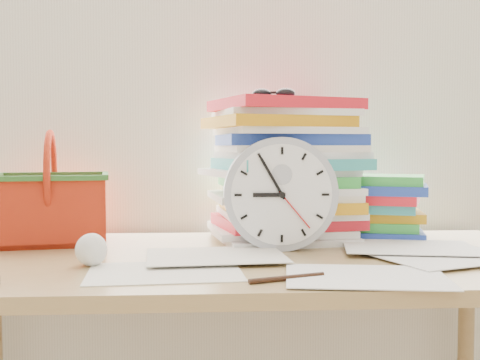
{
  "coord_description": "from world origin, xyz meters",
  "views": [
    {
      "loc": [
        -0.09,
        0.28,
        0.99
      ],
      "look_at": [
        -0.01,
        1.6,
        0.92
      ],
      "focal_mm": 45.0,
      "sensor_mm": 36.0,
      "label": 1
    }
  ],
  "objects": [
    {
      "name": "curtain",
      "position": [
        0.0,
        1.98,
        1.3
      ],
      "size": [
        2.4,
        0.01,
        2.5
      ],
      "primitive_type": "cube",
      "color": "white",
      "rests_on": "room_shell"
    },
    {
      "name": "sunglasses",
      "position": [
        0.09,
        1.8,
        1.12
      ],
      "size": [
        0.15,
        0.14,
        0.03
      ],
      "primitive_type": null,
      "rotation": [
        0.0,
        0.0,
        -0.3
      ],
      "color": "black",
      "rests_on": "paper_stack"
    },
    {
      "name": "clock",
      "position": [
        0.09,
        1.66,
        0.88
      ],
      "size": [
        0.26,
        0.05,
        0.26
      ],
      "primitive_type": "cylinder",
      "rotation": [
        1.57,
        0.0,
        0.0
      ],
      "color": "#ACB0B8",
      "rests_on": "desk"
    },
    {
      "name": "desk",
      "position": [
        0.0,
        1.6,
        0.68
      ],
      "size": [
        1.4,
        0.7,
        0.75
      ],
      "color": "#9A7B48",
      "rests_on": "ground"
    },
    {
      "name": "paper_stack",
      "position": [
        0.12,
        1.82,
        0.93
      ],
      "size": [
        0.42,
        0.37,
        0.36
      ],
      "primitive_type": null,
      "rotation": [
        0.0,
        0.0,
        0.2
      ],
      "color": "white",
      "rests_on": "desk"
    },
    {
      "name": "basket",
      "position": [
        -0.47,
        1.8,
        0.89
      ],
      "size": [
        0.31,
        0.25,
        0.27
      ],
      "primitive_type": null,
      "rotation": [
        0.0,
        0.0,
        0.16
      ],
      "color": "red",
      "rests_on": "desk"
    },
    {
      "name": "pen",
      "position": [
        0.06,
        1.34,
        0.75
      ],
      "size": [
        0.14,
        0.06,
        0.01
      ],
      "primitive_type": "cylinder",
      "rotation": [
        0.0,
        1.57,
        0.34
      ],
      "color": "black",
      "rests_on": "desk"
    },
    {
      "name": "crumpled_ball",
      "position": [
        -0.31,
        1.5,
        0.78
      ],
      "size": [
        0.07,
        0.07,
        0.07
      ],
      "primitive_type": "sphere",
      "color": "white",
      "rests_on": "desk"
    },
    {
      "name": "scattered_papers",
      "position": [
        0.0,
        1.6,
        0.76
      ],
      "size": [
        1.26,
        0.42,
        0.02
      ],
      "primitive_type": null,
      "color": "white",
      "rests_on": "desk"
    },
    {
      "name": "book_stack",
      "position": [
        0.36,
        1.82,
        0.83
      ],
      "size": [
        0.32,
        0.28,
        0.17
      ],
      "primitive_type": null,
      "rotation": [
        0.0,
        0.0,
        -0.27
      ],
      "color": "white",
      "rests_on": "desk"
    }
  ]
}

